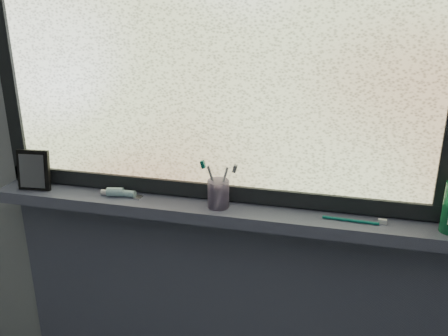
% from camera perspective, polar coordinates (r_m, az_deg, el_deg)
% --- Properties ---
extents(wall_back, '(3.00, 0.01, 2.50)m').
position_cam_1_polar(wall_back, '(1.56, 1.84, 4.32)').
color(wall_back, '#9EA3A8').
rests_on(wall_back, ground).
extents(windowsill, '(1.62, 0.14, 0.04)m').
position_cam_1_polar(windowsill, '(1.58, 1.16, -5.18)').
color(windowsill, '#53576F').
rests_on(windowsill, wall_back).
extents(sill_apron, '(1.62, 0.02, 0.98)m').
position_cam_1_polar(sill_apron, '(1.90, 1.45, -18.35)').
color(sill_apron, '#53576F').
rests_on(sill_apron, floor).
extents(window_pane, '(1.50, 0.01, 1.00)m').
position_cam_1_polar(window_pane, '(1.48, 1.77, 14.54)').
color(window_pane, silver).
rests_on(window_pane, wall_back).
extents(frame_bottom, '(1.60, 0.03, 0.05)m').
position_cam_1_polar(frame_bottom, '(1.60, 1.55, -2.83)').
color(frame_bottom, black).
rests_on(frame_bottom, windowsill).
extents(frame_left, '(0.05, 0.03, 1.10)m').
position_cam_1_polar(frame_left, '(1.80, -23.95, 13.97)').
color(frame_left, black).
rests_on(frame_left, wall_back).
extents(vanity_mirror, '(0.12, 0.07, 0.14)m').
position_cam_1_polar(vanity_mirror, '(1.80, -20.92, -0.22)').
color(vanity_mirror, black).
rests_on(vanity_mirror, windowsill).
extents(toothpaste_tube, '(0.17, 0.06, 0.03)m').
position_cam_1_polar(toothpaste_tube, '(1.67, -11.79, -2.75)').
color(toothpaste_tube, white).
rests_on(toothpaste_tube, windowsill).
extents(toothbrush_cup, '(0.07, 0.07, 0.09)m').
position_cam_1_polar(toothbrush_cup, '(1.55, -0.65, -2.96)').
color(toothbrush_cup, '#A791C0').
rests_on(toothbrush_cup, windowsill).
extents(toothbrush_lying, '(0.20, 0.03, 0.01)m').
position_cam_1_polar(toothbrush_lying, '(1.52, 14.25, -5.74)').
color(toothbrush_lying, '#0B6A5E').
rests_on(toothbrush_lying, windowsill).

